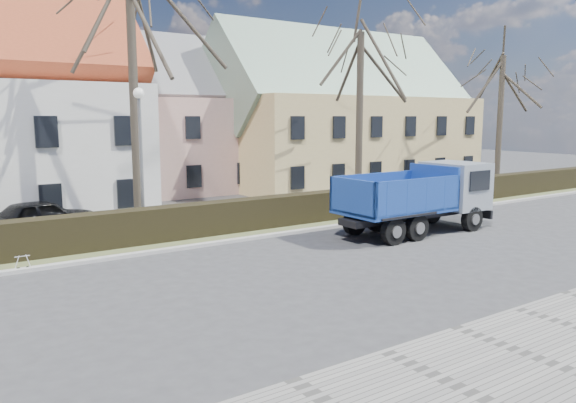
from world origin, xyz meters
TOP-DOWN VIEW (x-y plane):
  - ground at (0.00, 0.00)m, footprint 120.00×120.00m
  - sidewalk_near at (0.00, -8.50)m, footprint 80.00×5.00m
  - curb_far at (0.00, 4.60)m, footprint 80.00×0.30m
  - grass_strip at (0.00, 6.20)m, footprint 80.00×3.00m
  - hedge at (0.00, 6.00)m, footprint 60.00×0.90m
  - building_pink at (4.00, 20.00)m, footprint 10.80×8.80m
  - building_yellow at (16.00, 17.00)m, footprint 18.80×10.80m
  - tree_1 at (-2.00, 8.50)m, footprint 9.20×9.20m
  - tree_2 at (10.00, 8.50)m, footprint 8.00×8.00m
  - tree_3 at (22.00, 8.50)m, footprint 7.60×7.60m
  - dump_truck at (6.99, 1.90)m, footprint 7.23×2.70m
  - streetlight at (-2.35, 7.00)m, footprint 0.46×0.46m
  - cart_frame at (-7.23, 4.69)m, footprint 0.61×0.35m
  - parked_car_a at (-5.36, 10.15)m, footprint 4.50×2.41m
  - parked_car_b at (21.54, 11.07)m, footprint 4.67×2.32m

SIDE VIEW (x-z plane):
  - ground at x=0.00m, z-range 0.00..0.00m
  - sidewalk_near at x=0.00m, z-range 0.00..0.08m
  - grass_strip at x=0.00m, z-range 0.00..0.10m
  - curb_far at x=0.00m, z-range 0.00..0.12m
  - cart_frame at x=-7.23m, z-range 0.00..0.55m
  - hedge at x=0.00m, z-range 0.00..1.30m
  - parked_car_b at x=21.54m, z-range 0.00..1.30m
  - parked_car_a at x=-5.36m, z-range 0.00..1.46m
  - dump_truck at x=6.99m, z-range 0.00..2.89m
  - streetlight at x=-2.35m, z-range 0.00..5.86m
  - building_pink at x=4.00m, z-range 0.00..8.00m
  - building_yellow at x=16.00m, z-range 0.00..8.50m
  - tree_3 at x=22.00m, z-range 0.00..10.45m
  - tree_2 at x=10.00m, z-range 0.00..11.00m
  - tree_1 at x=-2.00m, z-range 0.00..12.65m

